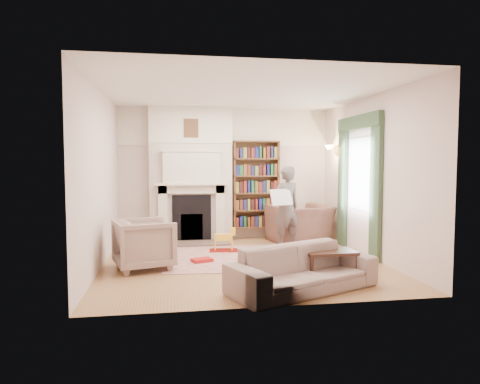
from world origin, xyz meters
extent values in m
plane|color=olive|center=(0.00, 0.00, 0.00)|extent=(4.50, 4.50, 0.00)
plane|color=white|center=(0.00, 0.00, 2.80)|extent=(4.50, 4.50, 0.00)
plane|color=beige|center=(0.00, 2.25, 1.40)|extent=(4.50, 0.00, 4.50)
plane|color=beige|center=(0.00, -2.25, 1.40)|extent=(4.50, 0.00, 4.50)
plane|color=beige|center=(-2.25, 0.00, 1.40)|extent=(0.00, 4.50, 4.50)
plane|color=beige|center=(2.25, 0.00, 1.40)|extent=(0.00, 4.50, 4.50)
cube|color=beige|center=(-0.75, 2.08, 1.40)|extent=(1.70, 0.35, 2.80)
cube|color=silver|center=(-0.75, 1.79, 1.22)|extent=(1.47, 0.24, 0.05)
cube|color=black|center=(-0.75, 1.88, 0.50)|extent=(0.80, 0.06, 0.96)
cube|color=silver|center=(-0.75, 1.81, 1.55)|extent=(1.15, 0.18, 0.62)
cube|color=brown|center=(0.65, 2.12, 1.18)|extent=(1.00, 0.24, 1.85)
cube|color=silver|center=(2.23, 0.40, 1.45)|extent=(0.02, 0.90, 1.30)
cube|color=#31492E|center=(2.20, -0.30, 1.20)|extent=(0.07, 0.32, 2.40)
cube|color=#31492E|center=(2.20, 1.10, 1.20)|extent=(0.07, 0.32, 2.40)
cube|color=#31492E|center=(2.19, 0.40, 2.38)|extent=(0.09, 1.70, 0.24)
cube|color=#BFA490|center=(0.13, 0.30, 0.01)|extent=(2.89, 2.31, 0.01)
imported|color=#54322D|center=(1.47, 1.59, 0.38)|extent=(1.35, 1.24, 0.76)
imported|color=#ACA48E|center=(-1.58, -0.21, 0.39)|extent=(1.06, 1.04, 0.78)
imported|color=#ADA18E|center=(0.51, -1.71, 0.29)|extent=(2.12, 1.48, 0.58)
imported|color=#4F453F|center=(1.02, 0.99, 0.79)|extent=(0.67, 0.55, 1.59)
cube|color=silver|center=(0.87, 0.79, 1.01)|extent=(0.46, 0.26, 0.30)
cylinder|color=#B6BABE|center=(-1.42, 1.34, 0.28)|extent=(0.25, 0.25, 0.55)
cube|color=#BBC244|center=(-0.17, -0.38, 0.03)|extent=(0.43, 0.43, 0.03)
cube|color=#B21714|center=(-0.67, 0.06, 0.04)|extent=(0.38, 0.32, 0.05)
cube|color=red|center=(0.11, -0.51, 0.02)|extent=(0.29, 0.30, 0.02)
cube|color=red|center=(0.41, -0.34, 0.02)|extent=(0.30, 0.28, 0.02)
cube|color=red|center=(0.34, -0.25, 0.02)|extent=(0.27, 0.22, 0.02)
camera|label=1|loc=(-1.15, -6.93, 1.66)|focal=32.00mm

